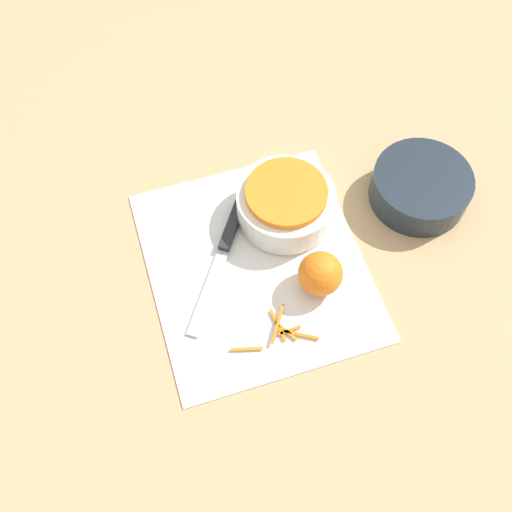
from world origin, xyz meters
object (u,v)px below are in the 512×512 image
(bowl_speckled, at_px, (286,203))
(knife, at_px, (226,242))
(bowl_dark, at_px, (420,187))
(orange_left, at_px, (320,274))

(bowl_speckled, relative_size, knife, 0.75)
(bowl_dark, height_order, orange_left, orange_left)
(bowl_dark, distance_m, orange_left, 0.27)
(bowl_speckled, xyz_separation_m, bowl_dark, (0.04, 0.26, -0.01))
(bowl_dark, distance_m, knife, 0.38)
(knife, bearing_deg, bowl_dark, 123.10)
(knife, bearing_deg, orange_left, 80.22)
(knife, relative_size, orange_left, 3.07)
(bowl_speckled, bearing_deg, bowl_dark, 81.83)
(bowl_dark, relative_size, knife, 0.77)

